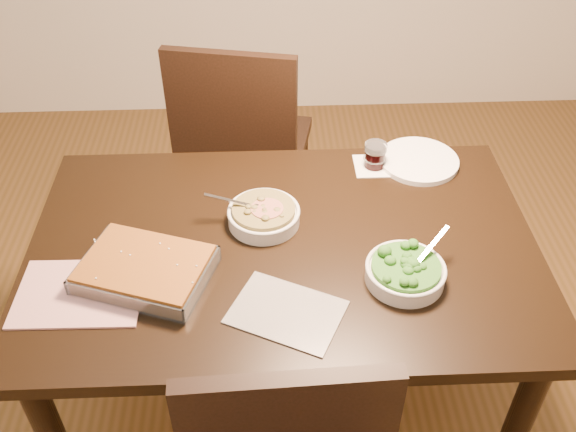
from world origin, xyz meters
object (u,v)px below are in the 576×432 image
object	(u,v)px
broccoli_bowl	(405,272)
stew_bowl	(264,215)
dinner_plate	(419,161)
baking_dish	(145,270)
chair_far	(242,143)
table	(284,267)
wine_tumbler	(375,155)

from	to	relation	value
broccoli_bowl	stew_bowl	bearing A→B (deg)	146.12
broccoli_bowl	dinner_plate	world-z (taller)	broccoli_bowl
stew_bowl	broccoli_bowl	size ratio (longest dim) A/B	1.11
stew_bowl	dinner_plate	bearing A→B (deg)	28.46
baking_dish	chair_far	xyz separation A→B (m)	(0.23, 0.91, -0.22)
baking_dish	dinner_plate	size ratio (longest dim) A/B	1.52
chair_far	stew_bowl	bearing A→B (deg)	108.34
chair_far	baking_dish	bearing A→B (deg)	87.75
dinner_plate	chair_far	xyz separation A→B (m)	(-0.58, 0.43, -0.20)
stew_bowl	chair_far	size ratio (longest dim) A/B	0.23
table	stew_bowl	distance (m)	0.16
table	baking_dish	world-z (taller)	baking_dish
table	stew_bowl	size ratio (longest dim) A/B	6.08
table	broccoli_bowl	xyz separation A→B (m)	(0.31, -0.15, 0.12)
wine_tumbler	chair_far	distance (m)	0.67
table	dinner_plate	size ratio (longest dim) A/B	5.54
chair_far	table	bearing A→B (deg)	111.33
wine_tumbler	chair_far	size ratio (longest dim) A/B	0.08
wine_tumbler	chair_far	world-z (taller)	chair_far
wine_tumbler	baking_dish	bearing A→B (deg)	-144.94
stew_bowl	chair_far	distance (m)	0.74
wine_tumbler	dinner_plate	size ratio (longest dim) A/B	0.32
broccoli_bowl	baking_dish	size ratio (longest dim) A/B	0.54
table	chair_far	size ratio (longest dim) A/B	1.41
broccoli_bowl	dinner_plate	size ratio (longest dim) A/B	0.82
broccoli_bowl	dinner_plate	bearing A→B (deg)	74.80
dinner_plate	baking_dish	bearing A→B (deg)	-149.41
stew_bowl	baking_dish	xyz separation A→B (m)	(-0.31, -0.21, -0.00)
table	chair_far	bearing A→B (deg)	99.61
table	chair_far	world-z (taller)	chair_far
stew_bowl	chair_far	world-z (taller)	chair_far
broccoli_bowl	chair_far	distance (m)	1.07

